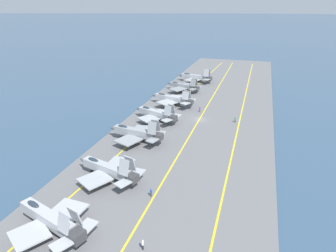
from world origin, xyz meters
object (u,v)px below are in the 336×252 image
(parked_jet_third, at_px, (136,132))
(crew_blue_vest, at_px, (151,192))
(parked_jet_second, at_px, (107,169))
(parked_jet_fifth, at_px, (172,99))
(parked_jet_nearest, at_px, (49,218))
(parked_jet_seventh, at_px, (195,77))
(parked_jet_fourth, at_px, (156,113))
(crew_purple_vest, at_px, (200,109))
(crew_green_vest, at_px, (235,119))
(parked_jet_sixth, at_px, (183,86))
(crew_white_vest, at_px, (143,244))

(parked_jet_third, bearing_deg, crew_blue_vest, -150.52)
(parked_jet_second, height_order, parked_jet_fifth, parked_jet_second)
(parked_jet_nearest, xyz_separation_m, parked_jet_third, (34.27, -0.08, 0.20))
(parked_jet_seventh, bearing_deg, parked_jet_fourth, 178.73)
(crew_purple_vest, bearing_deg, crew_green_vest, -116.69)
(parked_jet_nearest, bearing_deg, crew_purple_vest, -10.43)
(parked_jet_third, height_order, crew_green_vest, parked_jet_third)
(parked_jet_second, distance_m, parked_jet_seventh, 83.80)
(parked_jet_third, height_order, parked_jet_fourth, parked_jet_third)
(parked_jet_fifth, bearing_deg, crew_green_vest, -112.92)
(parked_jet_sixth, bearing_deg, parked_jet_nearest, -179.90)
(parked_jet_third, relative_size, parked_jet_fifth, 0.93)
(parked_jet_nearest, xyz_separation_m, crew_blue_vest, (13.05, -12.07, -1.41))
(crew_white_vest, bearing_deg, parked_jet_sixth, 10.60)
(parked_jet_second, relative_size, crew_green_vest, 9.03)
(parked_jet_second, relative_size, crew_purple_vest, 8.52)
(parked_jet_fifth, bearing_deg, parked_jet_third, 178.70)
(crew_green_vest, bearing_deg, parked_jet_second, 151.11)
(parked_jet_nearest, xyz_separation_m, parked_jet_sixth, (83.56, 0.14, -0.07))
(parked_jet_sixth, height_order, crew_green_vest, parked_jet_sixth)
(parked_jet_second, relative_size, parked_jet_fifth, 0.93)
(parked_jet_seventh, bearing_deg, parked_jet_fifth, 179.30)
(parked_jet_nearest, relative_size, parked_jet_third, 1.02)
(parked_jet_fifth, height_order, parked_jet_sixth, parked_jet_fifth)
(parked_jet_sixth, distance_m, parked_jet_seventh, 16.40)
(parked_jet_fourth, bearing_deg, parked_jet_sixth, 0.39)
(parked_jet_seventh, relative_size, crew_blue_vest, 9.53)
(parked_jet_fifth, bearing_deg, parked_jet_nearest, 179.31)
(parked_jet_second, distance_m, crew_white_vest, 20.76)
(parked_jet_nearest, relative_size, crew_purple_vest, 8.68)
(crew_blue_vest, relative_size, crew_green_vest, 0.99)
(parked_jet_nearest, relative_size, parked_jet_seventh, 0.98)
(parked_jet_fourth, xyz_separation_m, crew_green_vest, (5.73, -23.23, -1.38))
(parked_jet_fifth, distance_m, crew_purple_vest, 11.20)
(parked_jet_sixth, height_order, crew_purple_vest, parked_jet_sixth)
(parked_jet_second, bearing_deg, crew_green_vest, -28.89)
(parked_jet_fifth, bearing_deg, crew_blue_vest, -167.71)
(parked_jet_second, height_order, crew_blue_vest, parked_jet_second)
(crew_green_vest, bearing_deg, parked_jet_fifth, 67.08)
(parked_jet_fourth, xyz_separation_m, parked_jet_seventh, (50.24, -1.11, 0.04))
(crew_white_vest, bearing_deg, parked_jet_nearest, 92.28)
(parked_jet_fourth, relative_size, crew_blue_vest, 9.15)
(parked_jet_sixth, xyz_separation_m, crew_green_vest, (-28.18, -23.46, -1.32))
(parked_jet_seventh, xyz_separation_m, crew_green_vest, (-44.52, -22.11, -1.42))
(parked_jet_fourth, bearing_deg, parked_jet_fifth, -2.58)
(parked_jet_third, xyz_separation_m, parked_jet_fourth, (15.39, -0.01, -0.21))
(parked_jet_seventh, bearing_deg, crew_green_vest, -153.58)
(crew_purple_vest, bearing_deg, crew_white_vest, -176.16)
(crew_purple_vest, bearing_deg, parked_jet_fifth, 71.64)
(parked_jet_sixth, distance_m, crew_green_vest, 36.69)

